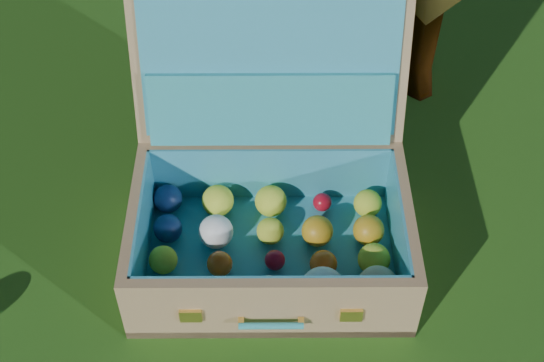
{
  "coord_description": "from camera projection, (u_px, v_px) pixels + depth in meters",
  "views": [
    {
      "loc": [
        -0.04,
        -1.03,
        1.41
      ],
      "look_at": [
        -0.08,
        0.13,
        0.19
      ],
      "focal_mm": 50.0,
      "sensor_mm": 36.0,
      "label": 1
    }
  ],
  "objects": [
    {
      "name": "suitcase",
      "position": [
        273.0,
        186.0,
        1.7
      ],
      "size": [
        0.64,
        0.6,
        0.58
      ],
      "rotation": [
        0.0,
        0.0,
        0.04
      ],
      "color": "tan",
      "rests_on": "ground"
    },
    {
      "name": "ground",
      "position": [
        304.0,
        278.0,
        1.73
      ],
      "size": [
        60.0,
        60.0,
        0.0
      ],
      "primitive_type": "plane",
      "color": "#215114",
      "rests_on": "ground"
    }
  ]
}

